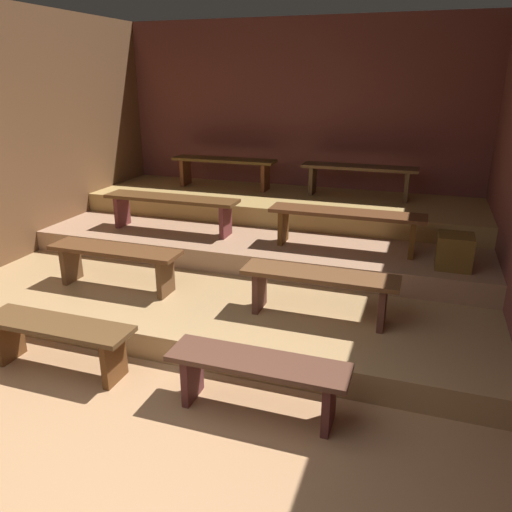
{
  "coord_description": "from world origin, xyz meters",
  "views": [
    {
      "loc": [
        1.65,
        -1.75,
        2.09
      ],
      "look_at": [
        0.27,
        2.32,
        0.53
      ],
      "focal_mm": 35.03,
      "sensor_mm": 36.0,
      "label": 1
    }
  ],
  "objects_px": {
    "bench_upper_left": "(224,165)",
    "bench_upper_right": "(359,173)",
    "bench_lower_right": "(319,284)",
    "bench_middle_left": "(171,204)",
    "bench_floor_left": "(58,335)",
    "bench_floor_right": "(258,373)",
    "wooden_crate_middle": "(454,251)",
    "bench_middle_right": "(346,219)",
    "bench_lower_left": "(115,258)"
  },
  "relations": [
    {
      "from": "bench_middle_right",
      "to": "wooden_crate_middle",
      "type": "distance_m",
      "value": 1.05
    },
    {
      "from": "bench_lower_left",
      "to": "bench_lower_right",
      "type": "height_order",
      "value": "same"
    },
    {
      "from": "bench_lower_right",
      "to": "bench_middle_right",
      "type": "xyz_separation_m",
      "value": [
        0.02,
        1.14,
        0.23
      ]
    },
    {
      "from": "bench_floor_right",
      "to": "bench_floor_left",
      "type": "bearing_deg",
      "value": 180.0
    },
    {
      "from": "bench_floor_left",
      "to": "bench_middle_right",
      "type": "relative_size",
      "value": 0.77
    },
    {
      "from": "bench_upper_right",
      "to": "bench_floor_left",
      "type": "bearing_deg",
      "value": -115.09
    },
    {
      "from": "bench_lower_left",
      "to": "bench_middle_left",
      "type": "relative_size",
      "value": 0.82
    },
    {
      "from": "bench_lower_right",
      "to": "wooden_crate_middle",
      "type": "distance_m",
      "value": 1.4
    },
    {
      "from": "bench_floor_right",
      "to": "bench_middle_left",
      "type": "xyz_separation_m",
      "value": [
        -1.74,
        2.18,
        0.45
      ]
    },
    {
      "from": "bench_lower_left",
      "to": "bench_upper_right",
      "type": "bearing_deg",
      "value": 53.88
    },
    {
      "from": "bench_lower_right",
      "to": "bench_upper_left",
      "type": "bearing_deg",
      "value": 126.12
    },
    {
      "from": "bench_lower_right",
      "to": "bench_middle_left",
      "type": "xyz_separation_m",
      "value": [
        -1.91,
        1.14,
        0.23
      ]
    },
    {
      "from": "bench_lower_right",
      "to": "bench_upper_right",
      "type": "height_order",
      "value": "bench_upper_right"
    },
    {
      "from": "bench_upper_left",
      "to": "bench_floor_right",
      "type": "bearing_deg",
      "value": -64.91
    },
    {
      "from": "bench_middle_left",
      "to": "bench_floor_right",
      "type": "bearing_deg",
      "value": -51.44
    },
    {
      "from": "bench_floor_left",
      "to": "bench_lower_left",
      "type": "relative_size",
      "value": 0.94
    },
    {
      "from": "bench_upper_right",
      "to": "wooden_crate_middle",
      "type": "bearing_deg",
      "value": -55.28
    },
    {
      "from": "bench_lower_left",
      "to": "bench_floor_right",
      "type": "bearing_deg",
      "value": -31.09
    },
    {
      "from": "bench_upper_left",
      "to": "bench_upper_right",
      "type": "bearing_deg",
      "value": 0.0
    },
    {
      "from": "bench_upper_right",
      "to": "bench_middle_right",
      "type": "bearing_deg",
      "value": -86.85
    },
    {
      "from": "bench_middle_right",
      "to": "bench_floor_right",
      "type": "bearing_deg",
      "value": -94.94
    },
    {
      "from": "bench_middle_left",
      "to": "bench_upper_right",
      "type": "relative_size",
      "value": 1.1
    },
    {
      "from": "bench_middle_left",
      "to": "bench_middle_right",
      "type": "height_order",
      "value": "same"
    },
    {
      "from": "bench_floor_right",
      "to": "bench_lower_left",
      "type": "height_order",
      "value": "bench_lower_left"
    },
    {
      "from": "bench_floor_left",
      "to": "bench_floor_right",
      "type": "relative_size",
      "value": 1.0
    },
    {
      "from": "bench_floor_left",
      "to": "bench_lower_right",
      "type": "relative_size",
      "value": 0.94
    },
    {
      "from": "bench_middle_left",
      "to": "bench_middle_right",
      "type": "relative_size",
      "value": 1.0
    },
    {
      "from": "bench_floor_right",
      "to": "bench_middle_right",
      "type": "relative_size",
      "value": 0.77
    },
    {
      "from": "bench_middle_left",
      "to": "bench_upper_right",
      "type": "xyz_separation_m",
      "value": [
        1.85,
        1.37,
        0.22
      ]
    },
    {
      "from": "bench_floor_right",
      "to": "bench_upper_left",
      "type": "xyz_separation_m",
      "value": [
        -1.67,
        3.56,
        0.67
      ]
    },
    {
      "from": "bench_floor_right",
      "to": "bench_middle_right",
      "type": "height_order",
      "value": "bench_middle_right"
    },
    {
      "from": "bench_lower_right",
      "to": "bench_upper_right",
      "type": "relative_size",
      "value": 0.9
    },
    {
      "from": "bench_floor_left",
      "to": "bench_middle_left",
      "type": "relative_size",
      "value": 0.77
    },
    {
      "from": "wooden_crate_middle",
      "to": "bench_middle_right",
      "type": "bearing_deg",
      "value": 168.77
    },
    {
      "from": "bench_floor_right",
      "to": "bench_lower_left",
      "type": "xyz_separation_m",
      "value": [
        -1.72,
        1.04,
        0.22
      ]
    },
    {
      "from": "bench_middle_right",
      "to": "wooden_crate_middle",
      "type": "relative_size",
      "value": 4.95
    },
    {
      "from": "bench_lower_right",
      "to": "wooden_crate_middle",
      "type": "xyz_separation_m",
      "value": [
        1.03,
        0.94,
        0.08
      ]
    },
    {
      "from": "bench_middle_left",
      "to": "wooden_crate_middle",
      "type": "xyz_separation_m",
      "value": [
        2.95,
        -0.2,
        -0.15
      ]
    },
    {
      "from": "bench_upper_left",
      "to": "wooden_crate_middle",
      "type": "bearing_deg",
      "value": -28.75
    },
    {
      "from": "bench_floor_left",
      "to": "bench_lower_right",
      "type": "height_order",
      "value": "bench_lower_right"
    },
    {
      "from": "bench_lower_right",
      "to": "bench_upper_left",
      "type": "distance_m",
      "value": 3.15
    },
    {
      "from": "bench_lower_left",
      "to": "bench_upper_left",
      "type": "xyz_separation_m",
      "value": [
        0.06,
        2.52,
        0.45
      ]
    },
    {
      "from": "bench_lower_right",
      "to": "bench_middle_left",
      "type": "distance_m",
      "value": 2.24
    },
    {
      "from": "bench_floor_right",
      "to": "bench_lower_right",
      "type": "xyz_separation_m",
      "value": [
        0.17,
        1.04,
        0.22
      ]
    },
    {
      "from": "bench_lower_right",
      "to": "bench_middle_right",
      "type": "bearing_deg",
      "value": 89.14
    },
    {
      "from": "bench_lower_left",
      "to": "bench_floor_left",
      "type": "bearing_deg",
      "value": -80.63
    },
    {
      "from": "bench_floor_left",
      "to": "bench_middle_right",
      "type": "distance_m",
      "value": 2.83
    },
    {
      "from": "bench_floor_left",
      "to": "wooden_crate_middle",
      "type": "xyz_separation_m",
      "value": [
        2.76,
        1.98,
        0.3
      ]
    },
    {
      "from": "bench_upper_left",
      "to": "bench_middle_left",
      "type": "bearing_deg",
      "value": -93.15
    },
    {
      "from": "wooden_crate_middle",
      "to": "bench_lower_right",
      "type": "bearing_deg",
      "value": -137.61
    }
  ]
}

